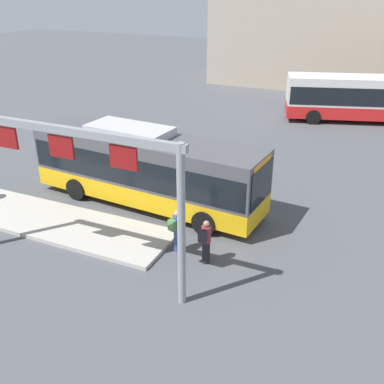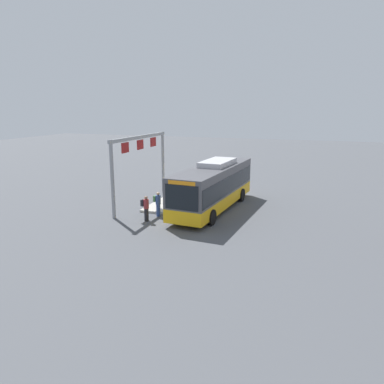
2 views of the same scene
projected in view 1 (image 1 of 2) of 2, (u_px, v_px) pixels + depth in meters
name	position (u px, v px, depth m)	size (l,w,h in m)	color
ground_plane	(148.00, 203.00, 20.39)	(120.00, 120.00, 0.00)	#4C4F54
platform_curb	(56.00, 222.00, 18.61)	(10.00, 2.80, 0.16)	#B2ADA3
bus_main	(146.00, 166.00, 19.62)	(10.71, 3.33, 3.46)	#EAAD14
bus_background_left	(359.00, 96.00, 31.53)	(10.11, 5.27, 3.10)	red
person_boarding	(206.00, 241.00, 15.72)	(0.38, 0.55, 1.67)	black
person_waiting_near	(177.00, 230.00, 16.42)	(0.47, 0.59, 1.67)	#334C8C
platform_sign_gantry	(64.00, 171.00, 14.10)	(8.44, 0.24, 5.20)	gray
station_building	(341.00, 44.00, 41.19)	(23.05, 8.00, 7.69)	tan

